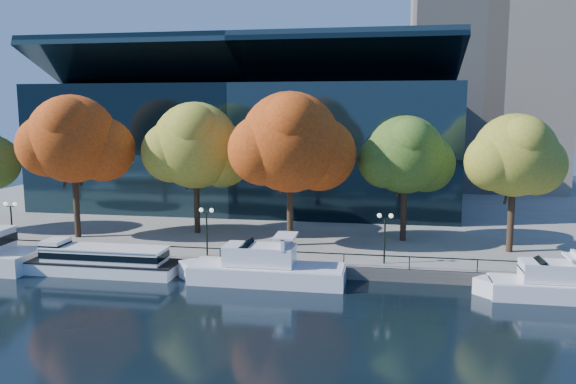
% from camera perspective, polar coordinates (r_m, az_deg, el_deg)
% --- Properties ---
extents(ground, '(160.00, 160.00, 0.00)m').
position_cam_1_polar(ground, '(43.42, -8.11, -9.25)').
color(ground, black).
rests_on(ground, ground).
extents(promenade, '(90.00, 67.08, 1.00)m').
position_cam_1_polar(promenade, '(77.84, 0.06, -0.93)').
color(promenade, slate).
rests_on(promenade, ground).
extents(railing, '(88.20, 0.08, 0.99)m').
position_cam_1_polar(railing, '(45.88, -6.91, -5.75)').
color(railing, black).
rests_on(railing, promenade).
extents(convention_building, '(50.00, 24.57, 21.43)m').
position_cam_1_polar(convention_building, '(73.26, -3.64, 4.77)').
color(convention_building, black).
rests_on(convention_building, ground).
extents(tour_boat, '(14.04, 3.13, 2.66)m').
position_cam_1_polar(tour_boat, '(47.98, -18.94, -6.52)').
color(tour_boat, white).
rests_on(tour_boat, ground).
extents(cruiser_near, '(13.09, 3.37, 3.79)m').
position_cam_1_polar(cruiser_near, '(43.11, -2.81, -7.67)').
color(cruiser_near, white).
rests_on(cruiser_near, ground).
extents(cruiser_far, '(10.28, 2.85, 3.36)m').
position_cam_1_polar(cruiser_far, '(43.56, 25.20, -8.46)').
color(cruiser_far, white).
rests_on(cruiser_far, ground).
extents(tree_1, '(10.27, 8.42, 13.48)m').
position_cam_1_polar(tree_1, '(56.21, -20.89, 4.88)').
color(tree_1, black).
rests_on(tree_1, promenade).
extents(tree_2, '(10.48, 8.60, 12.84)m').
position_cam_1_polar(tree_2, '(55.22, -9.23, 4.51)').
color(tree_2, black).
rests_on(tree_2, promenade).
extents(tree_3, '(11.08, 9.08, 13.69)m').
position_cam_1_polar(tree_3, '(49.27, 0.41, 4.86)').
color(tree_3, black).
rests_on(tree_3, promenade).
extents(tree_4, '(8.89, 7.29, 11.57)m').
position_cam_1_polar(tree_4, '(52.34, 11.99, 3.55)').
color(tree_4, black).
rests_on(tree_4, promenade).
extents(tree_5, '(8.72, 7.15, 11.79)m').
position_cam_1_polar(tree_5, '(50.72, 22.19, 3.30)').
color(tree_5, black).
rests_on(tree_5, promenade).
extents(lamp_0, '(1.26, 0.36, 4.03)m').
position_cam_1_polar(lamp_0, '(55.23, -26.32, -1.99)').
color(lamp_0, black).
rests_on(lamp_0, promenade).
extents(lamp_1, '(1.26, 0.36, 4.03)m').
position_cam_1_polar(lamp_1, '(47.03, -8.27, -2.88)').
color(lamp_1, black).
rests_on(lamp_1, promenade).
extents(lamp_2, '(1.26, 0.36, 4.03)m').
position_cam_1_polar(lamp_2, '(44.79, 9.82, -3.48)').
color(lamp_2, black).
rests_on(lamp_2, promenade).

